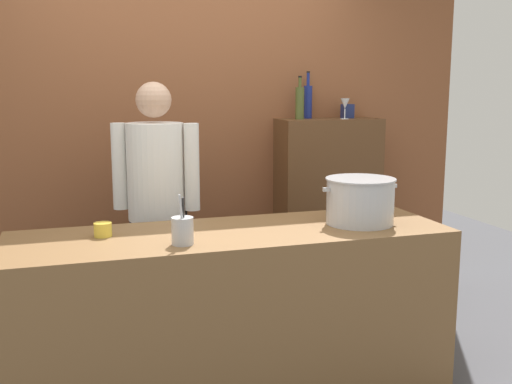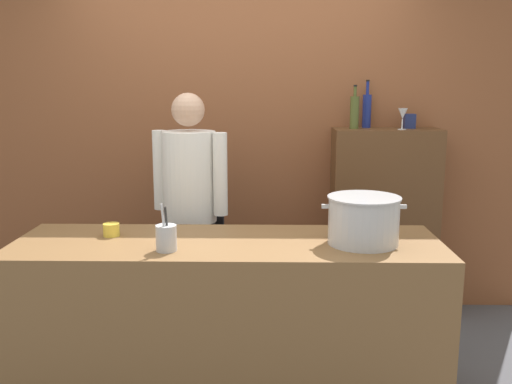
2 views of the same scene
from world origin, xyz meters
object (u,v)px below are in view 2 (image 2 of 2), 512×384
Objects in this scene: butter_jar at (111,230)px; wine_bottle_olive at (354,112)px; chef at (190,202)px; wine_bottle_cobalt at (367,110)px; spice_tin_navy at (409,121)px; wine_glass_tall at (403,115)px; utensil_crock at (166,238)px; stockpot_large at (363,220)px.

butter_jar is 0.29× the size of wine_bottle_olive.
wine_bottle_cobalt reaches higher than chef.
wine_bottle_cobalt is 0.31m from spice_tin_navy.
chef is 11.05× the size of wine_glass_tall.
butter_jar is (-0.35, 0.27, -0.03)m from utensil_crock.
chef reaches higher than wine_glass_tall.
wine_glass_tall is 1.44× the size of spice_tin_navy.
chef is 0.87m from utensil_crock.
wine_bottle_olive is (1.12, 0.49, 0.55)m from chef.
utensil_crock is 1.62× the size of wine_glass_tall.
spice_tin_navy reaches higher than butter_jar.
spice_tin_navy is (0.40, 0.05, -0.07)m from wine_bottle_olive.
spice_tin_navy is (1.52, 1.41, 0.48)m from utensil_crock.
wine_bottle_olive reaches higher than spice_tin_navy.
wine_bottle_cobalt reaches higher than butter_jar.
stockpot_large is 4.90× the size of butter_jar.
stockpot_large is at bearing -112.70° from spice_tin_navy.
stockpot_large is 1.41× the size of wine_bottle_olive.
stockpot_large is at bearing -99.90° from wine_bottle_cobalt.
stockpot_large reaches higher than utensil_crock.
utensil_crock is at bearing -138.27° from wine_glass_tall.
wine_bottle_cobalt is at bearing 169.20° from spice_tin_navy.
wine_bottle_olive is at bearing 36.60° from butter_jar.
wine_glass_tall is (0.45, 1.14, 0.48)m from stockpot_large.
wine_bottle_cobalt is at bearing 37.18° from butter_jar.
wine_bottle_olive reaches higher than wine_glass_tall.
chef is at bearing 59.49° from butter_jar.
butter_jar is (-1.34, 0.12, -0.09)m from stockpot_large.
wine_bottle_olive is 0.15m from wine_bottle_cobalt.
wine_bottle_olive is 0.33m from wine_glass_tall.
chef is 1.34m from wine_bottle_olive.
chef is at bearing 143.97° from stockpot_large.
butter_jar is 1.92m from wine_bottle_olive.
butter_jar is 0.85× the size of spice_tin_navy.
spice_tin_navy is (0.08, 0.12, -0.05)m from wine_glass_tall.
butter_jar is at bearing -142.82° from wine_bottle_cobalt.
wine_glass_tall is (1.44, 0.42, 0.54)m from chef.
wine_bottle_cobalt is 0.28m from wine_glass_tall.
wine_bottle_olive is at bearing 167.87° from wine_glass_tall.
wine_bottle_olive reaches higher than butter_jar.
stockpot_large is 2.89× the size of wine_glass_tall.
stockpot_large is 1.43m from spice_tin_navy.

